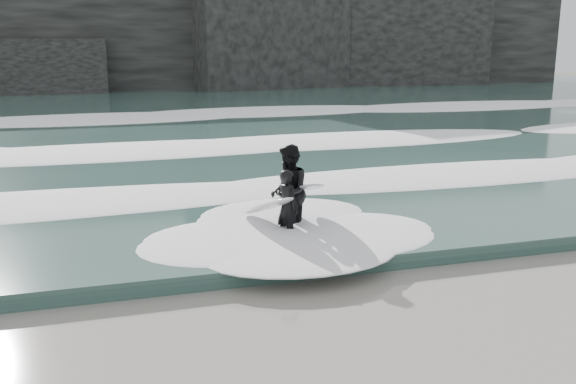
# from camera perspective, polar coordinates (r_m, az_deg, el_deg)

# --- Properties ---
(ground) EXTENTS (120.00, 120.00, 0.00)m
(ground) POSITION_cam_1_polar(r_m,az_deg,el_deg) (8.65, 13.39, -14.08)
(ground) COLOR olive
(ground) RESTS_ON ground
(sea) EXTENTS (90.00, 52.00, 0.30)m
(sea) POSITION_cam_1_polar(r_m,az_deg,el_deg) (36.00, -10.34, 7.13)
(sea) COLOR #2C4942
(sea) RESTS_ON ground
(headland) EXTENTS (70.00, 9.00, 10.00)m
(headland) POSITION_cam_1_polar(r_m,az_deg,el_deg) (52.74, -12.79, 14.22)
(headland) COLOR black
(headland) RESTS_ON ground
(foam_near) EXTENTS (60.00, 3.20, 0.20)m
(foam_near) POSITION_cam_1_polar(r_m,az_deg,el_deg) (16.47, -2.26, 0.97)
(foam_near) COLOR white
(foam_near) RESTS_ON sea
(foam_mid) EXTENTS (60.00, 4.00, 0.24)m
(foam_mid) POSITION_cam_1_polar(r_m,az_deg,el_deg) (23.20, -6.63, 4.57)
(foam_mid) COLOR white
(foam_mid) RESTS_ON sea
(foam_far) EXTENTS (60.00, 4.80, 0.30)m
(foam_far) POSITION_cam_1_polar(r_m,az_deg,el_deg) (32.02, -9.53, 6.95)
(foam_far) COLOR white
(foam_far) RESTS_ON sea
(surfer_left) EXTENTS (1.14, 2.13, 1.49)m
(surfer_left) POSITION_cam_1_polar(r_m,az_deg,el_deg) (12.54, -0.66, -1.31)
(surfer_left) COLOR black
(surfer_left) RESTS_ON ground
(surfer_right) EXTENTS (1.29, 2.00, 1.91)m
(surfer_right) POSITION_cam_1_polar(r_m,az_deg,el_deg) (12.89, 0.20, 0.04)
(surfer_right) COLOR black
(surfer_right) RESTS_ON ground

